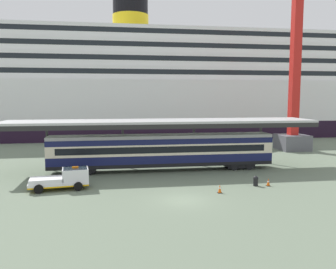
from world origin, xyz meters
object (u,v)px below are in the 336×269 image
at_px(train_carriage, 162,150).
at_px(traffic_cone_mid, 220,189).
at_px(dockside_crane, 299,50).
at_px(quay_bollard, 256,181).
at_px(service_truck, 65,178).
at_px(cruise_ship, 168,88).
at_px(traffic_cone_near, 268,182).

height_order(train_carriage, traffic_cone_mid, train_carriage).
bearing_deg(dockside_crane, traffic_cone_mid, -130.96).
relative_size(traffic_cone_mid, dockside_crane, 0.02).
bearing_deg(train_carriage, quay_bollard, -46.31).
xyz_separation_m(traffic_cone_mid, quay_bollard, (4.05, 1.81, 0.14)).
height_order(train_carriage, service_truck, train_carriage).
bearing_deg(quay_bollard, service_truck, 174.69).
bearing_deg(quay_bollard, dockside_crane, 53.26).
height_order(train_carriage, quay_bollard, train_carriage).
bearing_deg(dockside_crane, cruise_ship, 120.35).
height_order(traffic_cone_near, quay_bollard, quay_bollard).
relative_size(train_carriage, traffic_cone_mid, 32.37).
bearing_deg(cruise_ship, quay_bollard, -88.79).
xyz_separation_m(service_truck, traffic_cone_near, (18.76, -1.82, -0.63)).
bearing_deg(train_carriage, dockside_crane, 28.15).
distance_m(cruise_ship, service_truck, 50.26).
distance_m(train_carriage, traffic_cone_mid, 10.76).
relative_size(cruise_ship, service_truck, 30.97).
relative_size(cruise_ship, traffic_cone_mid, 216.79).
bearing_deg(cruise_ship, train_carriage, -99.54).
bearing_deg(cruise_ship, service_truck, -109.61).
relative_size(traffic_cone_near, traffic_cone_mid, 0.95).
distance_m(cruise_ship, dockside_crane, 32.57).
distance_m(service_truck, traffic_cone_mid, 13.98).
xyz_separation_m(service_truck, traffic_cone_mid, (13.54, -3.44, -0.61)).
bearing_deg(traffic_cone_mid, train_carriage, 110.44).
distance_m(traffic_cone_near, traffic_cone_mid, 5.47).
xyz_separation_m(cruise_ship, train_carriage, (-6.73, -40.04, -8.02)).
height_order(train_carriage, dockside_crane, dockside_crane).
relative_size(train_carriage, service_truck, 4.62).
xyz_separation_m(traffic_cone_near, quay_bollard, (-1.17, 0.19, 0.16)).
xyz_separation_m(cruise_ship, traffic_cone_near, (2.19, -48.35, -9.98)).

